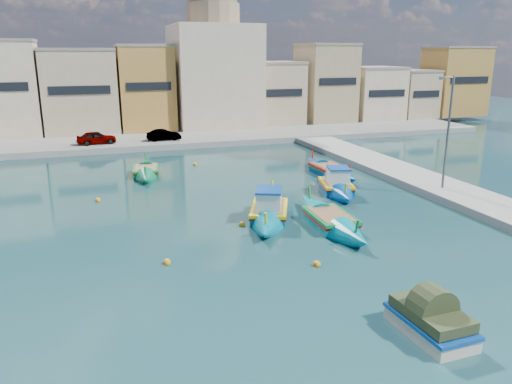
{
  "coord_description": "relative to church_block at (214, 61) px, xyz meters",
  "views": [
    {
      "loc": [
        -5.15,
        -21.22,
        9.5
      ],
      "look_at": [
        4.0,
        6.0,
        1.4
      ],
      "focal_mm": 35.0,
      "sensor_mm": 36.0,
      "label": 1
    }
  ],
  "objects": [
    {
      "name": "church_block",
      "position": [
        0.0,
        0.0,
        0.0
      ],
      "size": [
        10.0,
        10.0,
        19.1
      ],
      "color": "beige",
      "rests_on": "ground"
    },
    {
      "name": "north_quay",
      "position": [
        -10.0,
        -8.0,
        -8.11
      ],
      "size": [
        80.0,
        8.0,
        0.6
      ],
      "primitive_type": "cube",
      "color": "gray",
      "rests_on": "ground"
    },
    {
      "name": "mooring_buoys",
      "position": [
        -6.83,
        -33.38,
        -8.33
      ],
      "size": [
        21.57,
        22.88,
        0.36
      ],
      "color": "orange",
      "rests_on": "ground"
    },
    {
      "name": "tender_near",
      "position": [
        -4.5,
        -48.55,
        -7.92
      ],
      "size": [
        1.82,
        3.24,
        1.57
      ],
      "color": "beige",
      "rests_on": "ground"
    },
    {
      "name": "luzzu_green",
      "position": [
        -11.17,
        -21.86,
        -8.16
      ],
      "size": [
        2.74,
        7.49,
        2.31
      ],
      "color": "#0B7447",
      "rests_on": "ground"
    },
    {
      "name": "luzzu_turquoise_cabin",
      "position": [
        -5.48,
        -34.9,
        -8.05
      ],
      "size": [
        5.47,
        9.2,
        2.94
      ],
      "color": "#007E9E",
      "rests_on": "ground"
    },
    {
      "name": "quay_street_lamp",
      "position": [
        7.44,
        -34.0,
        -4.07
      ],
      "size": [
        1.18,
        0.16,
        8.0
      ],
      "color": "#595B60",
      "rests_on": "ground"
    },
    {
      "name": "parked_cars",
      "position": [
        -17.19,
        -9.5,
        -7.21
      ],
      "size": [
        23.49,
        2.35,
        1.29
      ],
      "color": "#4C1919",
      "rests_on": "north_quay"
    },
    {
      "name": "luzzu_cyan_mid",
      "position": [
        2.8,
        -26.22,
        -8.14
      ],
      "size": [
        2.17,
        8.56,
        2.52
      ],
      "color": "#004BA1",
      "rests_on": "ground"
    },
    {
      "name": "luzzu_blue_cabin",
      "position": [
        0.98,
        -30.94,
        -8.07
      ],
      "size": [
        3.95,
        8.14,
        2.8
      ],
      "color": "#004EA8",
      "rests_on": "ground"
    },
    {
      "name": "ground",
      "position": [
        -10.0,
        -40.0,
        -8.41
      ],
      "size": [
        160.0,
        160.0,
        0.0
      ],
      "primitive_type": "plane",
      "color": "#113134",
      "rests_on": "ground"
    },
    {
      "name": "luzzu_blue_south",
      "position": [
        -2.7,
        -37.32,
        -8.14
      ],
      "size": [
        2.48,
        9.05,
        2.59
      ],
      "color": "#008FA5",
      "rests_on": "ground"
    },
    {
      "name": "north_townhouses",
      "position": [
        -3.32,
        -0.64,
        -3.41
      ],
      "size": [
        83.2,
        7.87,
        10.19
      ],
      "color": "tan",
      "rests_on": "ground"
    }
  ]
}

